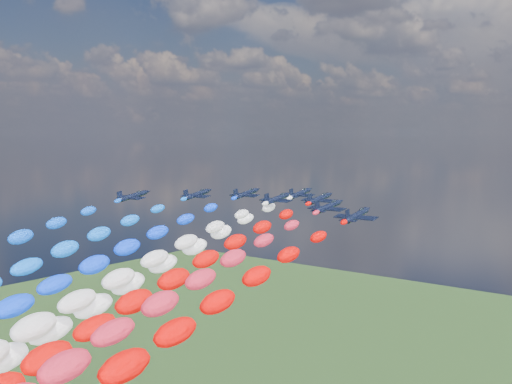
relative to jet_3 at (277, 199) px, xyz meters
The scene contains 13 objects.
jet_0 37.89m from the jet_3, 151.62° to the right, with size 8.75×11.74×2.59m, color black, non-canonical shape.
jet_1 23.79m from the jet_3, 169.47° to the right, with size 8.75×11.74×2.59m, color black, non-canonical shape.
jet_2 15.43m from the jet_3, 159.44° to the left, with size 8.75×11.74×2.59m, color black, non-canonical shape.
trail_2 63.56m from the jet_3, 103.65° to the right, with size 5.99×125.96×38.65m, color #0835F7, non-canonical shape.
jet_3 is the anchor object (origin of this frame).
trail_3 67.12m from the jet_3, 90.00° to the right, with size 5.99×125.96×38.65m, color silver, non-canonical shape.
jet_4 15.41m from the jet_3, 102.60° to the left, with size 8.75×11.74×2.59m, color black, non-canonical shape.
trail_4 52.83m from the jet_3, 93.86° to the right, with size 5.99×125.96×38.65m, color white, non-canonical shape.
jet_5 10.49m from the jet_3, 36.67° to the left, with size 8.75×11.74×2.59m, color black, non-canonical shape.
trail_5 61.66m from the jet_3, 81.83° to the right, with size 5.99×125.96×38.65m, color #E20603, non-canonical shape.
jet_6 21.02m from the jet_3, 21.28° to the right, with size 8.75×11.74×2.59m, color black, non-canonical shape.
trail_6 77.05m from the jet_3, 74.89° to the right, with size 5.99×125.96×38.65m, color red, non-canonical shape.
jet_7 36.25m from the jet_3, 27.81° to the right, with size 8.75×11.74×2.59m, color black, non-canonical shape.
Camera 1 is at (97.28, -120.14, 127.77)m, focal length 45.71 mm.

